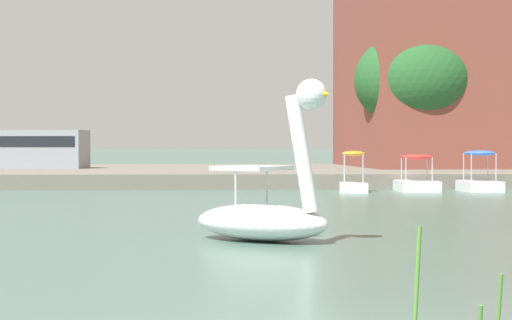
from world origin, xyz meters
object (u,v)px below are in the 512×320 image
(swan_boat, at_px, (266,209))
(tree_broadleaf_right, at_px, (416,80))
(pedal_boat_red, at_px, (417,181))
(pedal_boat_blue, at_px, (480,179))
(pedal_boat_orange, at_px, (353,180))
(parked_van, at_px, (40,148))

(swan_boat, relative_size, tree_broadleaf_right, 0.47)
(pedal_boat_red, xyz_separation_m, pedal_boat_blue, (2.33, -0.13, 0.07))
(pedal_boat_red, height_order, pedal_boat_blue, pedal_boat_blue)
(tree_broadleaf_right, bearing_deg, pedal_boat_red, -100.69)
(pedal_boat_blue, bearing_deg, pedal_boat_orange, -175.23)
(pedal_boat_red, bearing_deg, tree_broadleaf_right, 79.31)
(pedal_boat_red, distance_m, tree_broadleaf_right, 11.23)
(tree_broadleaf_right, bearing_deg, swan_boat, -106.03)
(tree_broadleaf_right, bearing_deg, parked_van, 176.62)
(pedal_boat_blue, relative_size, parked_van, 0.48)
(pedal_boat_red, xyz_separation_m, parked_van, (-15.87, 11.22, 1.18))
(parked_van, bearing_deg, tree_broadleaf_right, -3.38)
(tree_broadleaf_right, distance_m, parked_van, 18.10)
(pedal_boat_red, height_order, tree_broadleaf_right, tree_broadleaf_right)
(pedal_boat_orange, distance_m, tree_broadleaf_right, 12.33)
(tree_broadleaf_right, relative_size, parked_van, 1.40)
(swan_boat, xyz_separation_m, parked_van, (-9.38, 30.31, 0.99))
(swan_boat, distance_m, parked_van, 31.74)
(swan_boat, relative_size, pedal_boat_red, 1.30)
(tree_broadleaf_right, xyz_separation_m, parked_van, (-17.79, 1.05, -3.17))
(pedal_boat_orange, bearing_deg, tree_broadleaf_right, 67.86)
(swan_boat, relative_size, pedal_boat_blue, 1.37)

